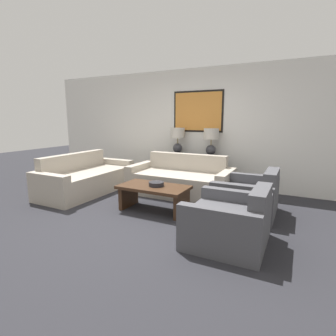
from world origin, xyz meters
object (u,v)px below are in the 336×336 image
table_lamp_left (178,138)px  decorative_bowl (156,184)px  couch_by_back_wall (181,181)px  armchair_near_back_wall (248,198)px  coffee_table (154,193)px  armchair_near_camera (230,223)px  table_lamp_right (211,139)px  couch_by_side (86,179)px  console_table (193,171)px

table_lamp_left → decorative_bowl: size_ratio=2.35×
couch_by_back_wall → armchair_near_back_wall: (1.43, -0.50, -0.01)m
decorative_bowl → coffee_table: bearing=-165.6°
armchair_near_back_wall → armchair_near_camera: (0.00, -1.19, 0.00)m
table_lamp_left → coffee_table: bearing=-77.4°
table_lamp_right → armchair_near_camera: size_ratio=0.61×
couch_by_back_wall → couch_by_side: size_ratio=1.00×
coffee_table → armchair_near_camera: armchair_near_camera is taller
console_table → couch_by_back_wall: (0.00, -0.71, -0.09)m
table_lamp_left → couch_by_back_wall: (0.40, -0.71, -0.82)m
couch_by_back_wall → armchair_near_camera: 2.22m
couch_by_back_wall → decorative_bowl: (0.04, -1.09, 0.19)m
console_table → table_lamp_right: 0.84m
couch_by_back_wall → armchair_near_back_wall: size_ratio=2.12×
couch_by_side → armchair_near_back_wall: (3.30, 0.24, -0.01)m
armchair_near_camera → table_lamp_right: bearing=113.3°
armchair_near_camera → coffee_table: bearing=157.4°
couch_by_side → armchair_near_camera: couch_by_side is taller
armchair_near_camera → couch_by_back_wall: bearing=130.3°
table_lamp_left → table_lamp_right: size_ratio=1.00×
console_table → table_lamp_left: bearing=180.0°
console_table → armchair_near_back_wall: size_ratio=1.29×
console_table → table_lamp_right: (0.40, 0.00, 0.74)m
console_table → couch_by_side: 2.36m
table_lamp_right → couch_by_side: 2.81m
decorative_bowl → console_table: bearing=91.4°
armchair_near_back_wall → armchair_near_camera: bearing=-90.0°
decorative_bowl → armchair_near_back_wall: armchair_near_back_wall is taller
table_lamp_right → coffee_table: bearing=-102.4°
decorative_bowl → armchair_near_camera: armchair_near_camera is taller
table_lamp_left → couch_by_side: table_lamp_left is taller
console_table → armchair_near_back_wall: 1.88m
decorative_bowl → armchair_near_back_wall: (1.39, 0.58, -0.20)m
table_lamp_right → armchair_near_back_wall: 1.80m
table_lamp_right → table_lamp_left: bearing=180.0°
table_lamp_left → couch_by_back_wall: 1.16m
coffee_table → decorative_bowl: bearing=14.4°
couch_by_back_wall → armchair_near_back_wall: couch_by_back_wall is taller
table_lamp_left → armchair_near_camera: bearing=-52.6°
table_lamp_left → couch_by_back_wall: bearing=-60.5°
couch_by_back_wall → armchair_near_camera: bearing=-49.7°
couch_by_side → decorative_bowl: 1.95m
table_lamp_left → couch_by_back_wall: table_lamp_left is taller
table_lamp_left → coffee_table: 2.01m
decorative_bowl → armchair_near_camera: 1.53m
table_lamp_left → armchair_near_back_wall: (1.83, -1.21, -0.84)m
couch_by_side → table_lamp_right: bearing=32.6°
table_lamp_left → armchair_near_camera: 3.13m
table_lamp_left → armchair_near_camera: (1.83, -2.40, -0.84)m
table_lamp_right → couch_by_side: bearing=-147.4°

